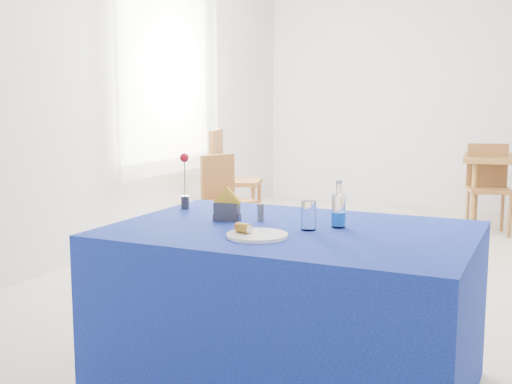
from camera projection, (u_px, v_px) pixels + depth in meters
floor at (396, 283)px, 4.70m from camera, size 7.00×7.00×0.00m
room_shell at (404, 39)px, 4.45m from camera, size 7.00×7.00×7.00m
window_pane at (166, 77)px, 6.23m from camera, size 0.04×1.50×1.60m
curtain at (172, 77)px, 6.20m from camera, size 0.04×1.75×1.85m
plate at (257, 235)px, 2.70m from camera, size 0.26×0.26×0.01m
drinking_glass at (309, 216)px, 2.83m from camera, size 0.07×0.07×0.13m
salt_shaker at (238, 212)px, 3.06m from camera, size 0.03×0.03×0.08m
pepper_shaker at (261, 212)px, 3.04m from camera, size 0.03×0.03×0.08m
blue_table at (291, 309)px, 2.94m from camera, size 1.60×1.10×0.76m
water_bottle at (338, 212)px, 2.90m from camera, size 0.07×0.07×0.21m
napkin_holder at (227, 211)px, 3.05m from camera, size 0.15×0.07×0.16m
rose_vase at (185, 183)px, 3.37m from camera, size 0.05×0.05×0.30m
chair_bg_left at (488, 182)px, 6.42m from camera, size 0.49×0.49×0.89m
chair_win_a at (224, 194)px, 5.85m from camera, size 0.49×0.49×0.83m
chair_win_b at (228, 173)px, 6.43m from camera, size 0.57×0.57×1.03m
banana_pieces at (244, 228)px, 2.71m from camera, size 0.08×0.06×0.04m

